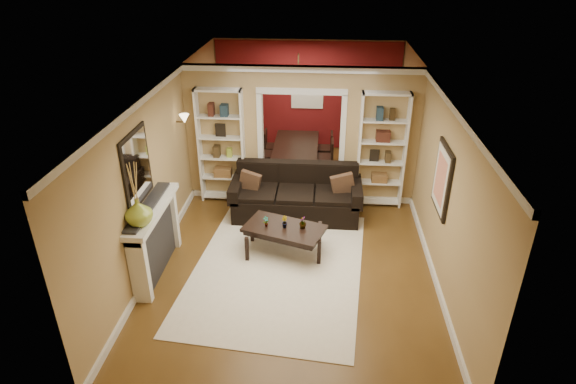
# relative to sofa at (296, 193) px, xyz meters

# --- Properties ---
(floor) EXTENTS (8.00, 8.00, 0.00)m
(floor) POSITION_rel_sofa_xyz_m (0.05, -0.45, -0.48)
(floor) COLOR brown
(floor) RESTS_ON ground
(ceiling) EXTENTS (8.00, 8.00, 0.00)m
(ceiling) POSITION_rel_sofa_xyz_m (0.05, -0.45, 2.22)
(ceiling) COLOR white
(ceiling) RESTS_ON ground
(wall_back) EXTENTS (8.00, 0.00, 8.00)m
(wall_back) POSITION_rel_sofa_xyz_m (0.05, 3.55, 0.87)
(wall_back) COLOR tan
(wall_back) RESTS_ON ground
(wall_front) EXTENTS (8.00, 0.00, 8.00)m
(wall_front) POSITION_rel_sofa_xyz_m (0.05, -4.45, 0.87)
(wall_front) COLOR tan
(wall_front) RESTS_ON ground
(wall_left) EXTENTS (0.00, 8.00, 8.00)m
(wall_left) POSITION_rel_sofa_xyz_m (-2.20, -0.45, 0.87)
(wall_left) COLOR tan
(wall_left) RESTS_ON ground
(wall_right) EXTENTS (0.00, 8.00, 8.00)m
(wall_right) POSITION_rel_sofa_xyz_m (2.30, -0.45, 0.87)
(wall_right) COLOR tan
(wall_right) RESTS_ON ground
(partition_wall) EXTENTS (4.50, 0.15, 2.70)m
(partition_wall) POSITION_rel_sofa_xyz_m (0.05, 0.75, 0.87)
(partition_wall) COLOR tan
(partition_wall) RESTS_ON floor
(red_back_panel) EXTENTS (4.44, 0.04, 2.64)m
(red_back_panel) POSITION_rel_sofa_xyz_m (0.05, 3.52, 0.84)
(red_back_panel) COLOR maroon
(red_back_panel) RESTS_ON floor
(dining_window) EXTENTS (0.78, 0.03, 0.98)m
(dining_window) POSITION_rel_sofa_xyz_m (0.05, 3.48, 1.07)
(dining_window) COLOR #8CA5CC
(dining_window) RESTS_ON wall_back
(area_rug) EXTENTS (2.99, 3.94, 0.01)m
(area_rug) POSITION_rel_sofa_xyz_m (-0.18, -1.73, -0.47)
(area_rug) COLOR white
(area_rug) RESTS_ON floor
(sofa) EXTENTS (2.45, 1.06, 0.96)m
(sofa) POSITION_rel_sofa_xyz_m (0.00, 0.00, 0.00)
(sofa) COLOR black
(sofa) RESTS_ON floor
(pillow_left) EXTENTS (0.40, 0.19, 0.39)m
(pillow_left) POSITION_rel_sofa_xyz_m (-0.87, -0.02, 0.18)
(pillow_left) COLOR brown
(pillow_left) RESTS_ON sofa
(pillow_right) EXTENTS (0.43, 0.19, 0.42)m
(pillow_right) POSITION_rel_sofa_xyz_m (0.87, -0.02, 0.20)
(pillow_right) COLOR brown
(pillow_right) RESTS_ON sofa
(coffee_table) EXTENTS (1.46, 1.08, 0.49)m
(coffee_table) POSITION_rel_sofa_xyz_m (-0.11, -1.27, -0.23)
(coffee_table) COLOR black
(coffee_table) RESTS_ON floor
(plant_left) EXTENTS (0.12, 0.11, 0.18)m
(plant_left) POSITION_rel_sofa_xyz_m (-0.42, -1.27, 0.10)
(plant_left) COLOR #336626
(plant_left) RESTS_ON coffee_table
(plant_center) EXTENTS (0.13, 0.14, 0.20)m
(plant_center) POSITION_rel_sofa_xyz_m (-0.11, -1.27, 0.11)
(plant_center) COLOR #336626
(plant_center) RESTS_ON coffee_table
(plant_right) EXTENTS (0.13, 0.13, 0.21)m
(plant_right) POSITION_rel_sofa_xyz_m (0.19, -1.27, 0.12)
(plant_right) COLOR #336626
(plant_right) RESTS_ON coffee_table
(bookshelf_left) EXTENTS (0.90, 0.30, 2.30)m
(bookshelf_left) POSITION_rel_sofa_xyz_m (-1.50, 0.58, 0.67)
(bookshelf_left) COLOR white
(bookshelf_left) RESTS_ON floor
(bookshelf_right) EXTENTS (0.90, 0.30, 2.30)m
(bookshelf_right) POSITION_rel_sofa_xyz_m (1.60, 0.58, 0.67)
(bookshelf_right) COLOR white
(bookshelf_right) RESTS_ON floor
(fireplace) EXTENTS (0.32, 1.70, 1.16)m
(fireplace) POSITION_rel_sofa_xyz_m (-2.04, -1.95, 0.10)
(fireplace) COLOR white
(fireplace) RESTS_ON floor
(vase) EXTENTS (0.40, 0.40, 0.40)m
(vase) POSITION_rel_sofa_xyz_m (-2.04, -2.44, 0.88)
(vase) COLOR #95AD38
(vase) RESTS_ON fireplace
(mirror) EXTENTS (0.03, 0.95, 1.10)m
(mirror) POSITION_rel_sofa_xyz_m (-2.18, -1.95, 1.32)
(mirror) COLOR silver
(mirror) RESTS_ON wall_left
(wall_sconce) EXTENTS (0.18, 0.18, 0.22)m
(wall_sconce) POSITION_rel_sofa_xyz_m (-2.10, 0.10, 1.35)
(wall_sconce) COLOR #FFE0A5
(wall_sconce) RESTS_ON wall_left
(framed_art) EXTENTS (0.04, 0.85, 1.05)m
(framed_art) POSITION_rel_sofa_xyz_m (2.26, -1.45, 1.07)
(framed_art) COLOR black
(framed_art) RESTS_ON wall_right
(dining_table) EXTENTS (1.79, 1.00, 0.63)m
(dining_table) POSITION_rel_sofa_xyz_m (-0.10, 2.14, -0.16)
(dining_table) COLOR black
(dining_table) RESTS_ON floor
(dining_chair_nw) EXTENTS (0.49, 0.49, 0.93)m
(dining_chair_nw) POSITION_rel_sofa_xyz_m (-0.65, 1.84, -0.01)
(dining_chair_nw) COLOR black
(dining_chair_nw) RESTS_ON floor
(dining_chair_ne) EXTENTS (0.57, 0.57, 0.87)m
(dining_chair_ne) POSITION_rel_sofa_xyz_m (0.45, 1.84, -0.04)
(dining_chair_ne) COLOR black
(dining_chair_ne) RESTS_ON floor
(dining_chair_sw) EXTENTS (0.52, 0.52, 0.84)m
(dining_chair_sw) POSITION_rel_sofa_xyz_m (-0.65, 2.44, -0.06)
(dining_chair_sw) COLOR black
(dining_chair_sw) RESTS_ON floor
(dining_chair_se) EXTENTS (0.46, 0.46, 0.83)m
(dining_chair_se) POSITION_rel_sofa_xyz_m (0.45, 2.44, -0.07)
(dining_chair_se) COLOR black
(dining_chair_se) RESTS_ON floor
(chandelier) EXTENTS (0.50, 0.50, 0.30)m
(chandelier) POSITION_rel_sofa_xyz_m (0.05, 2.25, 1.54)
(chandelier) COLOR #3C2F1B
(chandelier) RESTS_ON ceiling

